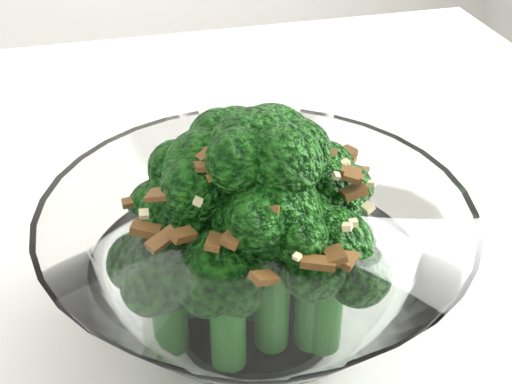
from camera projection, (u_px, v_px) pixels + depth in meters
name	position (u px, v px, depth m)	size (l,w,h in m)	color
broccoli_dish	(256.00, 252.00, 0.42)	(0.25, 0.25, 0.15)	white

